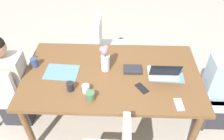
# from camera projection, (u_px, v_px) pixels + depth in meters

# --- Properties ---
(ground_plane) EXTENTS (10.00, 10.00, 0.00)m
(ground_plane) POSITION_uv_depth(u_px,v_px,m) (112.00, 116.00, 2.95)
(ground_plane) COLOR #B2A899
(dining_table) EXTENTS (1.90, 1.09, 0.75)m
(dining_table) POSITION_uv_depth(u_px,v_px,m) (112.00, 78.00, 2.51)
(dining_table) COLOR brown
(dining_table) RESTS_ON ground_plane
(chair_head_left_left_near) EXTENTS (0.44, 0.44, 0.90)m
(chair_head_left_left_near) POSITION_uv_depth(u_px,v_px,m) (223.00, 86.00, 2.66)
(chair_head_left_left_near) COLOR silver
(chair_head_left_left_near) RESTS_ON ground_plane
(person_head_left_left_near) EXTENTS (0.40, 0.36, 1.19)m
(person_head_left_left_near) POSITION_uv_depth(u_px,v_px,m) (221.00, 89.00, 2.59)
(person_head_left_left_near) COLOR #2D2D33
(person_head_left_left_near) RESTS_ON ground_plane
(chair_head_right_left_mid) EXTENTS (0.44, 0.44, 0.90)m
(chair_head_right_left_mid) POSITION_uv_depth(u_px,v_px,m) (5.00, 92.00, 2.59)
(chair_head_right_left_mid) COLOR silver
(chair_head_right_left_mid) RESTS_ON ground_plane
(person_head_right_left_mid) EXTENTS (0.40, 0.36, 1.19)m
(person_head_right_left_mid) POSITION_uv_depth(u_px,v_px,m) (12.00, 86.00, 2.63)
(person_head_right_left_mid) COLOR #2D2D33
(person_head_right_left_mid) RESTS_ON ground_plane
(chair_near_right_near) EXTENTS (0.44, 0.44, 0.90)m
(chair_near_right_near) POSITION_uv_depth(u_px,v_px,m) (107.00, 45.00, 3.29)
(chair_near_right_near) COLOR silver
(chair_near_right_near) RESTS_ON ground_plane
(flower_vase) EXTENTS (0.11, 0.12, 0.30)m
(flower_vase) POSITION_uv_depth(u_px,v_px,m) (105.00, 58.00, 2.41)
(flower_vase) COLOR silver
(flower_vase) RESTS_ON dining_table
(placemat_head_left_left_near) EXTENTS (0.37, 0.28, 0.00)m
(placemat_head_left_left_near) POSITION_uv_depth(u_px,v_px,m) (166.00, 74.00, 2.45)
(placemat_head_left_left_near) COLOR slate
(placemat_head_left_left_near) RESTS_ON dining_table
(placemat_head_right_left_mid) EXTENTS (0.37, 0.28, 0.00)m
(placemat_head_right_left_mid) POSITION_uv_depth(u_px,v_px,m) (62.00, 72.00, 2.47)
(placemat_head_right_left_mid) COLOR slate
(placemat_head_right_left_mid) RESTS_ON dining_table
(laptop_head_left_left_near) EXTENTS (0.32, 0.22, 0.20)m
(laptop_head_left_left_near) POSITION_uv_depth(u_px,v_px,m) (163.00, 73.00, 2.41)
(laptop_head_left_left_near) COLOR silver
(laptop_head_left_left_near) RESTS_ON dining_table
(coffee_mug_near_left) EXTENTS (0.07, 0.07, 0.09)m
(coffee_mug_near_left) POSITION_uv_depth(u_px,v_px,m) (70.00, 86.00, 2.25)
(coffee_mug_near_left) COLOR #232328
(coffee_mug_near_left) RESTS_ON dining_table
(coffee_mug_near_right) EXTENTS (0.08, 0.08, 0.10)m
(coffee_mug_near_right) POSITION_uv_depth(u_px,v_px,m) (34.00, 62.00, 2.52)
(coffee_mug_near_right) COLOR #33477A
(coffee_mug_near_right) RESTS_ON dining_table
(coffee_mug_centre_left) EXTENTS (0.09, 0.09, 0.09)m
(coffee_mug_centre_left) POSITION_uv_depth(u_px,v_px,m) (90.00, 96.00, 2.15)
(coffee_mug_centre_left) COLOR #47704C
(coffee_mug_centre_left) RESTS_ON dining_table
(coffee_mug_centre_right) EXTENTS (0.08, 0.08, 0.08)m
(coffee_mug_centre_right) POSITION_uv_depth(u_px,v_px,m) (86.00, 89.00, 2.23)
(coffee_mug_centre_right) COLOR white
(coffee_mug_centre_right) RESTS_ON dining_table
(book_red_cover) EXTENTS (0.20, 0.14, 0.03)m
(book_red_cover) POSITION_uv_depth(u_px,v_px,m) (133.00, 69.00, 2.49)
(book_red_cover) COLOR #28282D
(book_red_cover) RESTS_ON dining_table
(phone_black) EXTENTS (0.14, 0.16, 0.01)m
(phone_black) POSITION_uv_depth(u_px,v_px,m) (142.00, 88.00, 2.29)
(phone_black) COLOR black
(phone_black) RESTS_ON dining_table
(phone_silver) EXTENTS (0.08, 0.16, 0.01)m
(phone_silver) POSITION_uv_depth(u_px,v_px,m) (179.00, 104.00, 2.13)
(phone_silver) COLOR silver
(phone_silver) RESTS_ON dining_table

